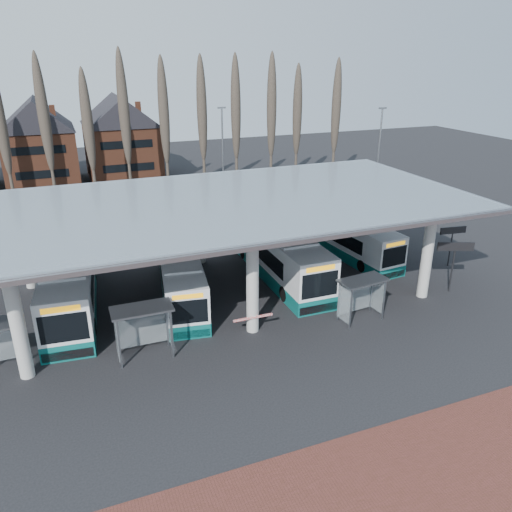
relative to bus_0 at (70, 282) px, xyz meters
name	(u,v)px	position (x,y,z in m)	size (l,w,h in m)	color
ground	(269,352)	(9.47, -9.54, -1.68)	(140.00, 140.00, 0.00)	black
station_canopy	(221,210)	(9.47, -1.54, 4.01)	(32.00, 16.00, 6.34)	#BCBCB7
poplar_row	(146,117)	(9.47, 23.46, 7.10)	(45.10, 1.10, 14.50)	#473D33
lamp_post_b	(223,158)	(15.47, 16.46, 3.66)	(0.80, 0.16, 10.17)	slate
lamp_post_c	(378,159)	(29.47, 10.46, 3.66)	(0.80, 0.16, 10.17)	slate
bus_0	(70,282)	(0.00, 0.00, 0.00)	(3.87, 12.99, 3.56)	white
bus_1	(180,274)	(6.73, -1.04, -0.19)	(4.15, 11.58, 3.15)	white
bus_2	(277,252)	(13.99, -0.23, 0.01)	(2.88, 12.90, 3.58)	white
bus_3	(345,236)	(20.71, 1.53, -0.21)	(3.41, 11.39, 3.12)	white
shelter_1	(142,320)	(3.25, -7.32, 0.42)	(3.12, 1.58, 2.89)	gray
shelter_2	(361,290)	(15.89, -8.13, 0.27)	(3.02, 1.74, 2.67)	gray
info_sign_0	(455,250)	(23.66, -7.12, 1.27)	(2.24, 1.00, 3.51)	black
info_sign_1	(453,233)	(26.63, -3.62, 0.92)	(2.07, 0.41, 3.09)	black
barrier	(252,318)	(9.37, -7.24, -0.76)	(2.36, 0.65, 1.18)	black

